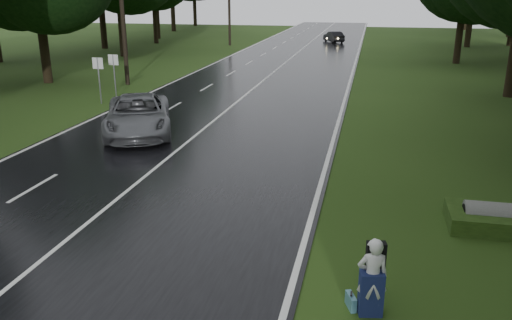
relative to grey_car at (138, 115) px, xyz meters
The scene contains 18 objects.
ground 9.17m from the grey_car, 74.02° to the right, with size 160.00×160.00×0.00m, color #264013.
road 11.53m from the grey_car, 77.37° to the left, with size 12.00×140.00×0.04m, color black.
lane_center 11.53m from the grey_car, 77.37° to the left, with size 0.12×140.00×0.01m, color silver.
grey_car is the anchor object (origin of this frame).
far_car 43.07m from the grey_car, 83.14° to the left, with size 1.33×3.81×1.26m, color black.
hitchhiker 15.00m from the grey_car, 48.55° to the right, with size 0.65×0.61×1.61m.
suitcase 14.69m from the grey_car, 49.37° to the right, with size 0.12×0.40×0.29m, color teal.
culvert 14.62m from the grey_car, 27.07° to the right, with size 0.70×0.70×1.39m, color slate.
utility_pole_mid 12.87m from the grey_car, 117.79° to the left, with size 1.80×0.28×9.91m, color black, non-canonical shape.
utility_pole_far 37.66m from the grey_car, 99.15° to the left, with size 1.80×0.28×9.73m, color black, non-canonical shape.
road_sign_a 7.20m from the grey_car, 130.97° to the left, with size 0.60×0.10×2.51m, color white, non-canonical shape.
road_sign_b 8.60m from the grey_car, 123.21° to the left, with size 0.59×0.10×2.47m, color white, non-canonical shape.
tree_left_d 15.82m from the grey_car, 136.70° to the left, with size 8.23×8.23×12.86m, color black, non-canonical shape.
tree_left_e 28.69m from the grey_car, 117.22° to the left, with size 9.60×9.60×14.99m, color black, non-canonical shape.
tree_left_f 40.41m from the grey_car, 111.70° to the left, with size 9.12×9.12×14.25m, color black, non-canonical shape.
tree_right_d 21.53m from the grey_car, 35.01° to the left, with size 9.17×9.17×14.32m, color black, non-canonical shape.
tree_right_e 31.63m from the grey_car, 58.16° to the left, with size 8.44×8.44×13.19m, color black, non-canonical shape.
tree_right_f 45.48m from the grey_car, 64.32° to the left, with size 9.29×9.29×14.51m, color black, non-canonical shape.
Camera 1 is at (7.11, -11.38, 5.98)m, focal length 36.44 mm.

